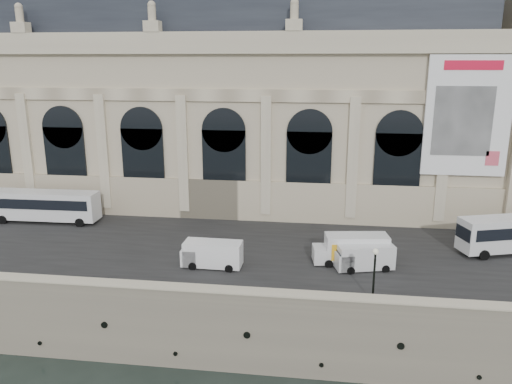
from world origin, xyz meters
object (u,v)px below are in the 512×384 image
Objects in this scene: box_truck at (352,249)px; lamp_right at (374,276)px; van_c at (362,257)px; van_b at (209,254)px; bus_left at (45,205)px.

box_truck is 8.09m from lamp_right.
van_c is 1.62m from box_truck.
van_b is at bearing -174.88° from van_c.
van_b is at bearing -25.15° from bus_left.
box_truck is at bearing 11.23° from van_b.
bus_left is 2.27× the size of van_c.
bus_left is 2.29× the size of van_b.
box_truck is (-0.81, 1.38, 0.21)m from van_c.
bus_left is 37.79m from van_c.
bus_left is at bearing 167.57° from box_truck.
van_c is at bearing 93.91° from lamp_right.
lamp_right is at bearing -19.91° from van_b.
lamp_right reaches higher than van_b.
van_b is 14.21m from van_c.
lamp_right is at bearing -86.09° from van_c.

